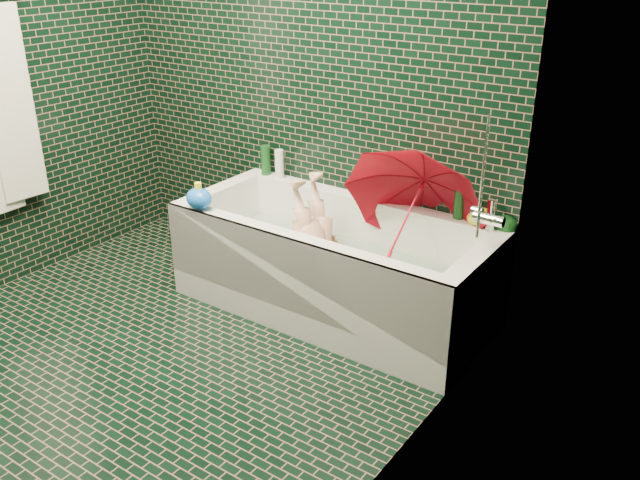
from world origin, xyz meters
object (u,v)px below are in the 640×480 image
Objects in this scene: child at (319,255)px; rubber_duck at (477,217)px; bathtub at (332,275)px; bath_toy at (199,198)px; umbrella at (406,219)px.

rubber_duck is at bearing 119.03° from child.
bathtub is at bearing 102.85° from child.
rubber_duck is (0.74, 0.33, 0.29)m from child.
rubber_duck is 0.68× the size of bath_toy.
bathtub is at bearing -166.54° from umbrella.
bath_toy is (-1.02, -0.41, 0.02)m from umbrella.
rubber_duck is at bearing 37.45° from umbrella.
rubber_duck is (0.66, 0.32, 0.38)m from bathtub.
umbrella is at bearing 108.15° from child.
bathtub is at bearing -147.98° from rubber_duck.
rubber_duck is (0.28, 0.22, -0.00)m from umbrella.
umbrella is 3.95× the size of bath_toy.
bath_toy is at bearing -147.76° from rubber_duck.
bathtub is 2.38× the size of umbrella.
bathtub reaches higher than child.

